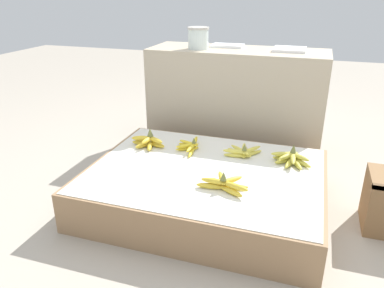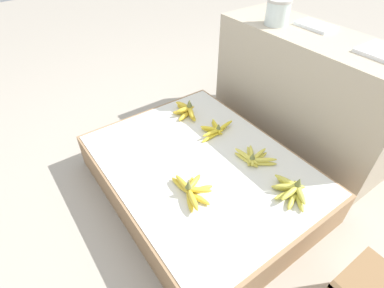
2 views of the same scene
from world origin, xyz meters
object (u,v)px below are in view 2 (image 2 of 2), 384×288
object	(u,v)px
banana_bunch_middle_left	(186,111)
banana_bunch_middle_midleft	(216,130)
banana_bunch_middle_midright	(254,158)
banana_bunch_front_midright	(192,190)
foam_tray_white	(384,52)
banana_bunch_middle_right	(292,191)
glass_jar	(278,12)

from	to	relation	value
banana_bunch_middle_left	banana_bunch_middle_midleft	distance (m)	0.27
banana_bunch_middle_midright	banana_bunch_front_midright	bearing A→B (deg)	-91.10
banana_bunch_middle_midleft	foam_tray_white	distance (m)	0.97
banana_bunch_middle_midright	banana_bunch_middle_midleft	bearing A→B (deg)	-178.20
banana_bunch_middle_left	banana_bunch_middle_right	world-z (taller)	banana_bunch_middle_left
banana_bunch_middle_left	banana_bunch_middle_midleft	xyz separation A→B (m)	(0.27, 0.04, -0.01)
banana_bunch_middle_left	banana_bunch_middle_midleft	world-z (taller)	banana_bunch_middle_left
banana_bunch_middle_midright	glass_jar	xyz separation A→B (m)	(-0.44, 0.53, 0.57)
banana_bunch_middle_left	banana_bunch_front_midright	bearing A→B (deg)	-32.49
banana_bunch_middle_right	foam_tray_white	xyz separation A→B (m)	(-0.11, 0.67, 0.51)
glass_jar	foam_tray_white	xyz separation A→B (m)	(0.61, 0.13, -0.07)
banana_bunch_front_midright	banana_bunch_middle_midright	distance (m)	0.42
banana_bunch_middle_left	foam_tray_white	distance (m)	1.15
banana_bunch_middle_midleft	foam_tray_white	world-z (taller)	foam_tray_white
banana_bunch_middle_left	banana_bunch_middle_midright	size ratio (longest dim) A/B	1.03
banana_bunch_front_midright	foam_tray_white	size ratio (longest dim) A/B	1.24
banana_bunch_middle_midleft	glass_jar	bearing A→B (deg)	102.67
banana_bunch_front_midright	banana_bunch_middle_right	distance (m)	0.49
banana_bunch_middle_midright	banana_bunch_middle_right	distance (m)	0.28
banana_bunch_front_midright	banana_bunch_middle_midright	xyz separation A→B (m)	(0.01, 0.42, -0.00)
banana_bunch_middle_midleft	banana_bunch_middle_midright	world-z (taller)	banana_bunch_middle_midright
banana_bunch_front_midright	banana_bunch_middle_midleft	distance (m)	0.52
banana_bunch_front_midright	banana_bunch_middle_right	bearing A→B (deg)	54.21
banana_bunch_middle_midleft	glass_jar	size ratio (longest dim) A/B	1.82
banana_bunch_middle_midleft	glass_jar	xyz separation A→B (m)	(-0.12, 0.54, 0.58)
banana_bunch_middle_left	glass_jar	distance (m)	0.82
banana_bunch_front_midright	banana_bunch_middle_midleft	world-z (taller)	banana_bunch_front_midright
banana_bunch_middle_midright	banana_bunch_middle_right	size ratio (longest dim) A/B	0.93
banana_bunch_front_midright	foam_tray_white	world-z (taller)	foam_tray_white
banana_bunch_middle_midright	foam_tray_white	size ratio (longest dim) A/B	1.02
banana_bunch_middle_midright	banana_bunch_middle_right	world-z (taller)	banana_bunch_middle_right
banana_bunch_middle_left	foam_tray_white	world-z (taller)	foam_tray_white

